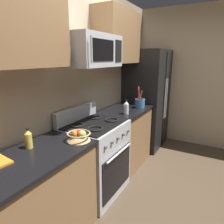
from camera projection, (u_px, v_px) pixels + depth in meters
ground_plane at (141, 207)px, 2.36m from camera, size 16.00×16.00×0.00m
wall_back at (69, 89)px, 2.49m from camera, size 8.00×0.10×2.60m
counter_left at (27, 211)px, 1.67m from camera, size 1.27×0.60×0.91m
range_oven at (96, 157)px, 2.53m from camera, size 0.76×0.64×1.09m
counter_right at (125, 137)px, 3.24m from camera, size 0.91×0.60×0.91m
refrigerator at (147, 99)px, 3.88m from camera, size 0.86×0.71×1.82m
wall_right at (186, 78)px, 3.94m from camera, size 0.10×8.00×2.60m
microwave at (91, 51)px, 2.21m from camera, size 0.72×0.44×0.34m
upper_cabinets_right at (118, 37)px, 2.93m from camera, size 0.90×0.34×0.73m
utensil_crock at (140, 103)px, 3.20m from camera, size 0.16×0.16×0.34m
fruit_basket at (79, 136)px, 1.93m from camera, size 0.23×0.23×0.11m
bottle_oil at (28, 139)px, 1.76m from camera, size 0.06×0.06×0.18m
bottle_vinegar at (126, 108)px, 2.83m from camera, size 0.07×0.07×0.20m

